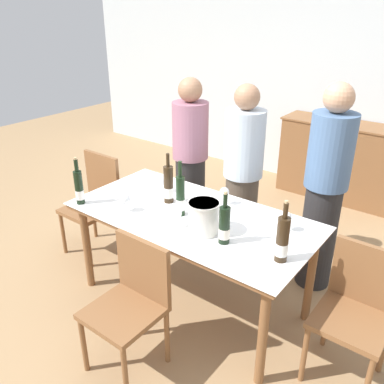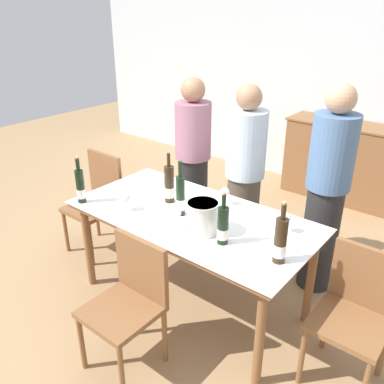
{
  "view_description": "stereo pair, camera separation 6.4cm",
  "coord_description": "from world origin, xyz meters",
  "views": [
    {
      "loc": [
        1.57,
        -2.05,
        2.15
      ],
      "look_at": [
        0.0,
        0.0,
        0.95
      ],
      "focal_mm": 38.0,
      "sensor_mm": 36.0,
      "label": 1
    },
    {
      "loc": [
        1.62,
        -2.01,
        2.15
      ],
      "look_at": [
        0.0,
        0.0,
        0.95
      ],
      "focal_mm": 38.0,
      "sensor_mm": 36.0,
      "label": 2
    }
  ],
  "objects": [
    {
      "name": "chair_left_end",
      "position": [
        -1.19,
        0.09,
        0.52
      ],
      "size": [
        0.42,
        0.42,
        0.92
      ],
      "color": "brown",
      "rests_on": "ground_plane"
    },
    {
      "name": "person_host",
      "position": [
        -0.62,
        0.78,
        0.79
      ],
      "size": [
        0.33,
        0.33,
        1.58
      ],
      "color": "#262628",
      "rests_on": "ground_plane"
    },
    {
      "name": "wine_bottle_2",
      "position": [
        0.76,
        -0.13,
        0.91
      ],
      "size": [
        0.08,
        0.08,
        0.39
      ],
      "color": "#332314",
      "rests_on": "dining_table"
    },
    {
      "name": "wine_glass_2",
      "position": [
        0.03,
        -0.21,
        0.88
      ],
      "size": [
        0.07,
        0.07,
        0.15
      ],
      "color": "white",
      "rests_on": "dining_table"
    },
    {
      "name": "wine_bottle_1",
      "position": [
        -0.27,
        0.06,
        0.91
      ],
      "size": [
        0.07,
        0.07,
        0.39
      ],
      "color": "#332314",
      "rests_on": "dining_table"
    },
    {
      "name": "dining_table",
      "position": [
        0.0,
        0.0,
        0.7
      ],
      "size": [
        1.79,
        0.9,
        0.77
      ],
      "color": "brown",
      "rests_on": "ground_plane"
    },
    {
      "name": "back_wall",
      "position": [
        0.0,
        2.89,
        1.4
      ],
      "size": [
        8.0,
        0.1,
        2.8
      ],
      "color": "silver",
      "rests_on": "ground_plane"
    },
    {
      "name": "wine_glass_1",
      "position": [
        0.09,
        0.28,
        0.87
      ],
      "size": [
        0.07,
        0.07,
        0.14
      ],
      "color": "white",
      "rests_on": "dining_table"
    },
    {
      "name": "chair_near_front",
      "position": [
        0.06,
        -0.68,
        0.5
      ],
      "size": [
        0.42,
        0.42,
        0.86
      ],
      "color": "brown",
      "rests_on": "ground_plane"
    },
    {
      "name": "ground_plane",
      "position": [
        0.0,
        0.0,
        0.0
      ],
      "size": [
        12.0,
        12.0,
        0.0
      ],
      "primitive_type": "plane",
      "color": "#A37F56"
    },
    {
      "name": "wine_glass_3",
      "position": [
        -0.42,
        -0.25,
        0.86
      ],
      "size": [
        0.08,
        0.08,
        0.14
      ],
      "color": "white",
      "rests_on": "dining_table"
    },
    {
      "name": "wine_bottle_3",
      "position": [
        -0.07,
        -0.05,
        0.92
      ],
      "size": [
        0.06,
        0.06,
        0.41
      ],
      "color": "black",
      "rests_on": "dining_table"
    },
    {
      "name": "person_guest_left",
      "position": [
        -0.02,
        0.73,
        0.8
      ],
      "size": [
        0.33,
        0.33,
        1.59
      ],
      "color": "#51473D",
      "rests_on": "ground_plane"
    },
    {
      "name": "wine_glass_0",
      "position": [
        0.63,
        0.2,
        0.87
      ],
      "size": [
        0.07,
        0.07,
        0.14
      ],
      "color": "white",
      "rests_on": "dining_table"
    },
    {
      "name": "ice_bucket",
      "position": [
        0.21,
        -0.15,
        0.89
      ],
      "size": [
        0.21,
        0.21,
        0.22
      ],
      "color": "white",
      "rests_on": "dining_table"
    },
    {
      "name": "chair_right_end",
      "position": [
        1.19,
        0.08,
        0.51
      ],
      "size": [
        0.42,
        0.42,
        0.87
      ],
      "color": "brown",
      "rests_on": "ground_plane"
    },
    {
      "name": "sideboard_cabinet",
      "position": [
        0.25,
        2.6,
        0.46
      ],
      "size": [
        1.47,
        0.46,
        0.92
      ],
      "color": "brown",
      "rests_on": "ground_plane"
    },
    {
      "name": "wine_bottle_4",
      "position": [
        -0.79,
        -0.37,
        0.9
      ],
      "size": [
        0.06,
        0.06,
        0.37
      ],
      "color": "black",
      "rests_on": "dining_table"
    },
    {
      "name": "wine_bottle_0",
      "position": [
        0.39,
        -0.17,
        0.89
      ],
      "size": [
        0.07,
        0.07,
        0.35
      ],
      "color": "black",
      "rests_on": "dining_table"
    },
    {
      "name": "wine_glass_4",
      "position": [
        -0.43,
        0.17,
        0.87
      ],
      "size": [
        0.09,
        0.09,
        0.14
      ],
      "color": "white",
      "rests_on": "dining_table"
    },
    {
      "name": "person_guest_right",
      "position": [
        0.66,
        0.82,
        0.84
      ],
      "size": [
        0.33,
        0.33,
        1.67
      ],
      "color": "#262628",
      "rests_on": "ground_plane"
    }
  ]
}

